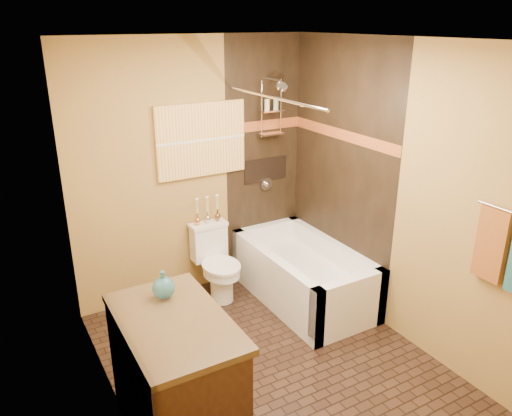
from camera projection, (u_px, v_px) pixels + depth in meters
floor at (274, 366)px, 4.02m from camera, size 3.00×3.00×0.00m
wall_left at (108, 260)px, 3.02m from camera, size 0.02×3.00×2.50m
wall_right at (399, 195)px, 4.14m from camera, size 0.02×3.00×2.50m
wall_back at (193, 171)px, 4.80m from camera, size 2.40×0.02×2.50m
wall_front at (444, 328)px, 2.36m from camera, size 2.40×0.02×2.50m
ceiling at (279, 39)px, 3.14m from camera, size 3.00×3.00×0.00m
alcove_tile_back at (263, 161)px, 5.15m from camera, size 0.85×0.01×2.50m
alcove_tile_right at (340, 173)px, 4.74m from camera, size 0.01×1.50×2.50m
mosaic_band_back at (264, 125)px, 5.01m from camera, size 0.85×0.01×0.10m
mosaic_band_right at (342, 135)px, 4.60m from camera, size 0.01×1.50×0.10m
alcove_niche at (266, 170)px, 5.19m from camera, size 0.50×0.01×0.25m
shower_fixtures at (271, 122)px, 4.92m from camera, size 0.24×0.33×1.16m
curtain_rod at (270, 97)px, 4.10m from camera, size 0.03×1.55×0.03m
towel_rust at (492, 245)px, 3.40m from camera, size 0.05×0.22×0.52m
sunset_painting at (201, 140)px, 4.71m from camera, size 0.90×0.04×0.70m
vanity_mirror at (120, 240)px, 2.70m from camera, size 0.01×1.00×0.90m
bathtub at (303, 278)px, 4.93m from camera, size 0.80×1.50×0.55m
toilet at (216, 262)px, 4.92m from camera, size 0.37×0.55×0.73m
vanity at (176, 380)px, 3.20m from camera, size 0.63×1.03×0.90m
teal_bottle at (163, 285)px, 3.24m from camera, size 0.17×0.17×0.23m
bud_vases at (207, 209)px, 4.88m from camera, size 0.27×0.06×0.27m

